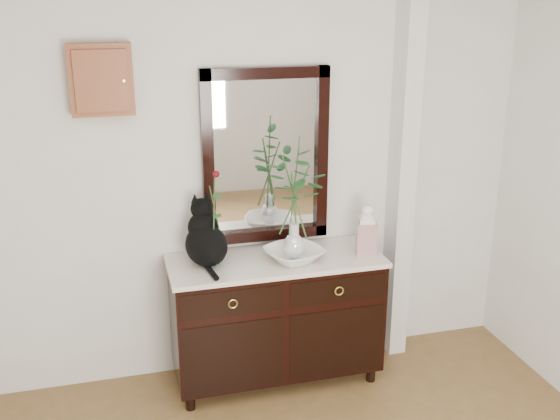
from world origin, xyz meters
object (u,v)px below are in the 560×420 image
object	(u,v)px
ginger_jar	(367,229)
lotus_bowl	(294,255)
cat	(206,233)
sideboard	(276,313)

from	to	relation	value
ginger_jar	lotus_bowl	bearing A→B (deg)	-179.69
lotus_bowl	ginger_jar	world-z (taller)	ginger_jar
cat	lotus_bowl	bearing A→B (deg)	-18.21
sideboard	cat	distance (m)	0.72
cat	ginger_jar	world-z (taller)	cat
cat	lotus_bowl	distance (m)	0.55
sideboard	cat	size ratio (longest dim) A/B	3.29
ginger_jar	cat	bearing A→B (deg)	174.63
sideboard	ginger_jar	distance (m)	0.79
sideboard	lotus_bowl	distance (m)	0.43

